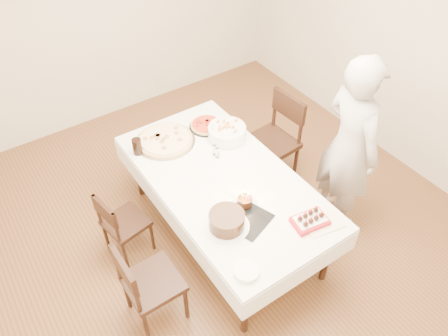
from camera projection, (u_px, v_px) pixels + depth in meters
floor at (228, 229)px, 4.39m from camera, size 5.00×5.00×0.00m
wall_back at (104, 11)px, 4.96m from camera, size 4.50×0.04×2.70m
wall_right at (413, 45)px, 4.38m from camera, size 0.04×5.00×2.70m
dining_table at (224, 207)px, 4.11m from camera, size 1.26×2.20×0.75m
chair_right_savory at (270, 143)px, 4.57m from camera, size 0.56×0.56×1.02m
chair_left_savory at (126, 223)px, 3.96m from camera, size 0.46×0.46×0.77m
chair_left_dessert at (153, 283)px, 3.43m from camera, size 0.46×0.46×0.90m
person at (349, 147)px, 3.91m from camera, size 0.51×0.71×1.83m
pizza_white at (165, 140)px, 4.20m from camera, size 0.74×0.74×0.04m
pizza_pepperoni at (206, 125)px, 4.37m from camera, size 0.37×0.37×0.04m
red_placemat at (212, 127)px, 4.39m from camera, size 0.32×0.32×0.01m
pasta_bowl at (227, 132)px, 4.22m from camera, size 0.48×0.48×0.12m
taper_candle at (213, 131)px, 4.14m from camera, size 0.06×0.06×0.26m
shaker_pair at (217, 153)px, 4.02m from camera, size 0.09×0.09×0.11m
cola_glass at (137, 146)px, 4.04m from camera, size 0.10×0.10×0.16m
layer_cake at (227, 221)px, 3.41m from camera, size 0.43×0.43×0.14m
cake_board at (247, 219)px, 3.52m from camera, size 0.43×0.43×0.01m
birthday_cake at (245, 199)px, 3.57m from camera, size 0.13×0.13×0.13m
strawberry_box at (310, 220)px, 3.46m from camera, size 0.30×0.23×0.07m
box_lid at (322, 223)px, 3.48m from camera, size 0.34×0.26×0.03m
plate_stack at (246, 271)px, 3.14m from camera, size 0.24×0.24×0.04m
china_plate at (226, 226)px, 3.45m from camera, size 0.35×0.35×0.01m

